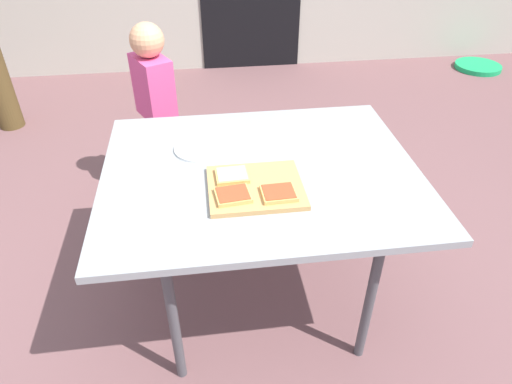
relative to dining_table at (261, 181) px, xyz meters
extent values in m
plane|color=brown|center=(0.00, 0.00, -0.64)|extent=(16.00, 16.00, 0.00)
cube|color=#969A9D|center=(0.00, 0.00, 0.04)|extent=(1.17, 0.95, 0.03)
cylinder|color=#4C4C51|center=(-0.35, -0.35, -0.31)|extent=(0.04, 0.04, 0.66)
cylinder|color=#4C4C51|center=(0.35, -0.35, -0.31)|extent=(0.04, 0.04, 0.66)
cylinder|color=#4C4C51|center=(-0.35, 0.35, -0.31)|extent=(0.04, 0.04, 0.66)
cylinder|color=#4C4C51|center=(0.35, 0.35, -0.31)|extent=(0.04, 0.04, 0.66)
cube|color=tan|center=(-0.04, -0.12, 0.06)|extent=(0.33, 0.29, 0.02)
cube|color=#E4AE5C|center=(-0.11, -0.07, 0.08)|extent=(0.12, 0.10, 0.01)
cube|color=#F3E095|center=(-0.11, -0.07, 0.09)|extent=(0.11, 0.09, 0.00)
cube|color=#E4AE5C|center=(0.03, -0.19, 0.08)|extent=(0.12, 0.10, 0.01)
cube|color=#C34626|center=(0.03, -0.19, 0.09)|extent=(0.11, 0.09, 0.00)
cube|color=#E4AE5C|center=(-0.12, -0.18, 0.08)|extent=(0.13, 0.11, 0.01)
cube|color=#C34626|center=(-0.12, -0.18, 0.09)|extent=(0.11, 0.10, 0.00)
cylinder|color=white|center=(-0.22, 0.17, 0.06)|extent=(0.21, 0.21, 0.01)
cylinder|color=#453E3B|center=(-0.47, 0.93, -0.39)|extent=(0.09, 0.09, 0.51)
cylinder|color=#453E3B|center=(-0.41, 0.80, -0.39)|extent=(0.09, 0.09, 0.51)
cube|color=#E54C8C|center=(-0.44, 0.87, 0.03)|extent=(0.23, 0.28, 0.32)
sphere|color=#E9A376|center=(-0.44, 0.87, 0.27)|extent=(0.17, 0.17, 0.17)
cylinder|color=#1AAB5D|center=(2.44, 2.49, -0.62)|extent=(0.42, 0.42, 0.04)
camera|label=1|loc=(-0.20, -1.40, 0.98)|focal=32.04mm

